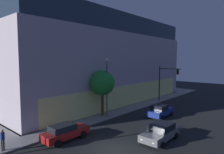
# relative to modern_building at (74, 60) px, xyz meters

# --- Properties ---
(ground_plane) EXTENTS (120.00, 120.00, 0.00)m
(ground_plane) POSITION_rel_modern_building_xyz_m (-14.92, -24.25, -7.73)
(ground_plane) COLOR black
(modern_building) EXTENTS (37.80, 30.85, 15.61)m
(modern_building) POSITION_rel_modern_building_xyz_m (0.00, 0.00, 0.00)
(modern_building) COLOR #4C4C51
(modern_building) RESTS_ON ground
(traffic_light_far_corner) EXTENTS (0.36, 4.21, 6.49)m
(traffic_light_far_corner) POSITION_rel_modern_building_xyz_m (6.81, -18.30, -3.26)
(traffic_light_far_corner) COLOR black
(traffic_light_far_corner) RESTS_ON sidewalk_corner
(street_lamp_sidewalk) EXTENTS (0.44, 0.44, 7.93)m
(street_lamp_sidewalk) POSITION_rel_modern_building_xyz_m (-8.09, -17.19, -2.60)
(street_lamp_sidewalk) COLOR #474747
(street_lamp_sidewalk) RESTS_ON sidewalk_corner
(sidewalk_tree) EXTENTS (3.42, 3.42, 6.29)m
(sidewalk_tree) POSITION_rel_modern_building_xyz_m (-8.03, -16.29, -3.04)
(sidewalk_tree) COLOR brown
(sidewalk_tree) RESTS_ON sidewalk_corner
(pedestrian_waiting) EXTENTS (0.36, 0.36, 1.82)m
(pedestrian_waiting) POSITION_rel_modern_building_xyz_m (-21.27, -17.36, -6.49)
(pedestrian_waiting) COLOR #4C473D
(pedestrian_waiting) RESTS_ON sidewalk_corner
(car_red) EXTENTS (4.77, 1.98, 1.63)m
(car_red) POSITION_rel_modern_building_xyz_m (-16.30, -19.25, -6.88)
(car_red) COLOR maroon
(car_red) RESTS_ON ground
(car_grey) EXTENTS (4.74, 2.23, 1.60)m
(car_grey) POSITION_rel_modern_building_xyz_m (-10.11, -26.17, -6.92)
(car_grey) COLOR slate
(car_grey) RESTS_ON ground
(car_blue) EXTENTS (4.59, 2.24, 1.71)m
(car_blue) POSITION_rel_modern_building_xyz_m (-2.81, -22.29, -6.88)
(car_blue) COLOR navy
(car_blue) RESTS_ON ground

